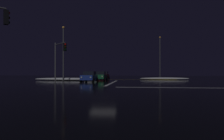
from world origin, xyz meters
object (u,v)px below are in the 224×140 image
object	(u,v)px
sedan_blue	(89,76)
sedan_green	(101,76)
streetlamp_right_far	(160,54)
streetlamp_left_near	(63,49)
sedan_red	(104,75)
traffic_signal_nw	(59,55)

from	to	relation	value
sedan_blue	sedan_green	xyz separation A→B (m)	(0.68, 5.88, 0.00)
sedan_blue	sedan_green	size ratio (longest dim) A/B	1.00
streetlamp_right_far	streetlamp_left_near	bearing A→B (deg)	-138.32
sedan_green	streetlamp_left_near	size ratio (longest dim) A/B	0.47
sedan_blue	streetlamp_right_far	distance (m)	23.55
sedan_blue	streetlamp_left_near	bearing A→B (deg)	148.49
streetlamp_right_far	sedan_green	bearing A→B (deg)	-132.00
sedan_green	streetlamp_right_far	size ratio (longest dim) A/B	0.44
sedan_red	traffic_signal_nw	world-z (taller)	traffic_signal_nw
streetlamp_right_far	sedan_blue	bearing A→B (deg)	-123.44
sedan_green	streetlamp_left_near	bearing A→B (deg)	-155.99
sedan_green	streetlamp_right_far	xyz separation A→B (m)	(12.02, 13.35, 4.87)
sedan_red	traffic_signal_nw	distance (m)	15.30
traffic_signal_nw	streetlamp_right_far	size ratio (longest dim) A/B	0.57
sedan_red	traffic_signal_nw	xyz separation A→B (m)	(-3.97, -14.45, 3.09)
sedan_blue	sedan_red	distance (m)	11.50
traffic_signal_nw	streetlamp_left_near	distance (m)	6.57
sedan_blue	streetlamp_right_far	size ratio (longest dim) A/B	0.44
sedan_blue	streetlamp_left_near	size ratio (longest dim) A/B	0.47
sedan_blue	sedan_green	bearing A→B (deg)	83.43
sedan_red	traffic_signal_nw	size ratio (longest dim) A/B	0.76
traffic_signal_nw	streetlamp_left_near	xyz separation A→B (m)	(-1.68, 6.18, 1.44)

